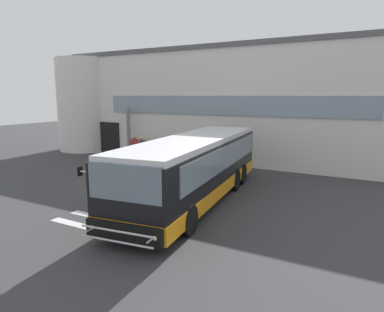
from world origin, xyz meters
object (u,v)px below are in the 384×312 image
(entry_support_column, at_px, (129,132))
(passenger_at_curb_edge, at_px, (145,148))
(passenger_by_doorway, at_px, (142,147))
(passenger_near_column, at_px, (135,146))
(bus_main_foreground, at_px, (195,170))

(entry_support_column, bearing_deg, passenger_at_curb_edge, -24.98)
(entry_support_column, xyz_separation_m, passenger_by_doorway, (1.74, -0.77, -0.86))
(passenger_by_doorway, bearing_deg, entry_support_column, 156.16)
(passenger_near_column, relative_size, passenger_by_doorway, 1.00)
(bus_main_foreground, bearing_deg, passenger_by_doorway, 140.65)
(passenger_at_curb_edge, bearing_deg, passenger_near_column, 155.22)
(entry_support_column, distance_m, passenger_at_curb_edge, 2.63)
(entry_support_column, height_order, passenger_by_doorway, entry_support_column)
(entry_support_column, relative_size, passenger_by_doorway, 2.14)
(entry_support_column, distance_m, passenger_near_column, 1.23)
(entry_support_column, distance_m, passenger_by_doorway, 2.08)
(bus_main_foreground, xyz_separation_m, passenger_by_doorway, (-7.50, 6.15, -0.40))
(bus_main_foreground, bearing_deg, passenger_near_column, 142.22)
(entry_support_column, relative_size, passenger_near_column, 2.14)
(passenger_near_column, xyz_separation_m, passenger_at_curb_edge, (1.46, -0.67, 0.00))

